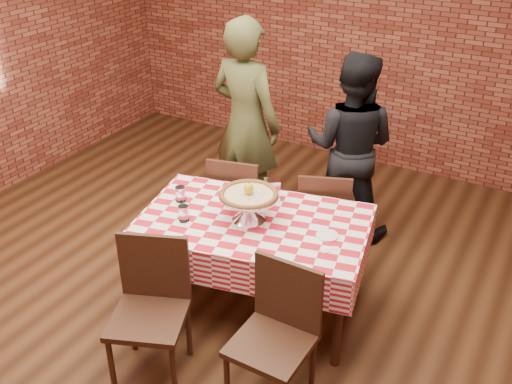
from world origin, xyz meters
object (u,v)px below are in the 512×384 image
pizza (249,195)px  chair_far_left (240,201)px  condiment_caddy (272,190)px  water_glass_left (184,213)px  chair_near_right (271,344)px  chair_near_left (148,317)px  water_glass_right (181,194)px  table (254,266)px  diner_black (350,147)px  pizza_stand (249,207)px  chair_far_right (323,216)px  diner_olive (246,123)px

pizza → chair_far_left: pizza is taller
condiment_caddy → chair_far_left: 0.68m
water_glass_left → chair_near_right: size_ratio=0.13×
chair_near_left → water_glass_right: bearing=90.2°
condiment_caddy → chair_near_right: same height
table → water_glass_left: bearing=-149.6°
chair_near_right → diner_black: bearing=101.0°
table → pizza: (-0.03, -0.01, 0.57)m
pizza_stand → chair_far_left: pizza_stand is taller
chair_far_right → pizza: bearing=51.5°
water_glass_left → chair_near_left: bearing=-75.5°
water_glass_left → chair_far_left: (-0.08, 0.87, -0.37)m
table → condiment_caddy: size_ratio=9.78×
water_glass_right → chair_near_left: chair_near_left is taller
condiment_caddy → diner_black: (0.20, 1.03, -0.03)m
water_glass_right → diner_olive: (-0.12, 1.15, 0.11)m
pizza_stand → chair_far_right: bearing=73.0°
water_glass_left → chair_far_right: bearing=58.8°
chair_far_left → chair_far_right: chair_far_left is taller
water_glass_left → diner_black: 1.69m
water_glass_right → chair_far_right: bearing=45.5°
table → pizza_stand: 0.48m
water_glass_left → chair_near_right: (0.93, -0.47, -0.36)m
chair_near_right → pizza: bearing=129.4°
chair_near_right → diner_olive: size_ratio=0.50×
water_glass_right → chair_far_left: (0.09, 0.67, -0.37)m
water_glass_left → chair_far_left: size_ratio=0.13×
water_glass_right → diner_black: (0.75, 1.38, -0.01)m
chair_far_left → chair_far_right: size_ratio=1.02×
chair_near_left → diner_black: 2.29m
water_glass_left → diner_black: (0.58, 1.58, -0.01)m
water_glass_left → diner_black: diner_black is taller
water_glass_right → chair_far_left: chair_far_left is taller
diner_black → condiment_caddy: bearing=72.1°
pizza_stand → chair_near_right: 0.98m
pizza_stand → pizza: (0.00, 0.00, 0.10)m
chair_near_left → diner_black: bearing=57.8°
chair_near_left → pizza: bearing=54.9°
chair_near_right → chair_far_left: size_ratio=1.02×
table → diner_black: size_ratio=0.95×
diner_olive → diner_black: diner_olive is taller
table → water_glass_right: water_glass_right is taller
table → chair_far_right: bearing=75.2°
chair_far_left → diner_black: (0.66, 0.71, 0.36)m
pizza_stand → chair_near_left: 0.98m
water_glass_left → condiment_caddy: (0.38, 0.55, 0.02)m
pizza_stand → water_glass_right: (-0.55, -0.03, -0.03)m
chair_far_right → diner_black: bearing=-108.5°
diner_black → table: bearing=75.7°
pizza_stand → diner_olive: 1.31m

